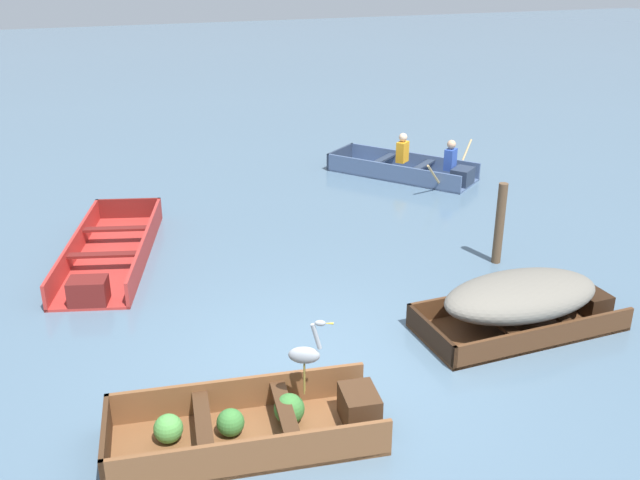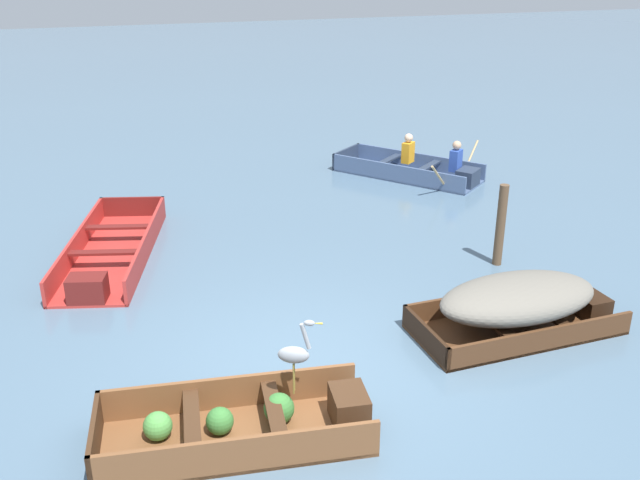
{
  "view_description": "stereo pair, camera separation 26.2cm",
  "coord_description": "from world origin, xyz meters",
  "px_view_note": "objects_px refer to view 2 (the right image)",
  "views": [
    {
      "loc": [
        -2.33,
        -6.7,
        4.64
      ],
      "look_at": [
        1.13,
        2.99,
        0.35
      ],
      "focal_mm": 40.0,
      "sensor_mm": 36.0,
      "label": 1
    },
    {
      "loc": [
        -2.08,
        -6.78,
        4.64
      ],
      "look_at": [
        1.13,
        2.99,
        0.35
      ],
      "focal_mm": 40.0,
      "sensor_mm": 36.0,
      "label": 2
    }
  ],
  "objects_px": {
    "dinghy_wooden_brown_foreground": "(244,424)",
    "mooring_post": "(501,225)",
    "skiff_dark_varnish_near_moored": "(519,302)",
    "skiff_red_mid_moored": "(111,253)",
    "rowboat_slate_blue_with_crew": "(416,169)",
    "heron_on_dinghy": "(295,353)"
  },
  "relations": [
    {
      "from": "dinghy_wooden_brown_foreground",
      "to": "mooring_post",
      "type": "relative_size",
      "value": 2.18
    },
    {
      "from": "skiff_dark_varnish_near_moored",
      "to": "skiff_red_mid_moored",
      "type": "relative_size",
      "value": 0.72
    },
    {
      "from": "dinghy_wooden_brown_foreground",
      "to": "skiff_red_mid_moored",
      "type": "distance_m",
      "value": 5.05
    },
    {
      "from": "skiff_dark_varnish_near_moored",
      "to": "skiff_red_mid_moored",
      "type": "height_order",
      "value": "skiff_dark_varnish_near_moored"
    },
    {
      "from": "skiff_dark_varnish_near_moored",
      "to": "dinghy_wooden_brown_foreground",
      "type": "bearing_deg",
      "value": -165.06
    },
    {
      "from": "rowboat_slate_blue_with_crew",
      "to": "skiff_red_mid_moored",
      "type": "bearing_deg",
      "value": -159.33
    },
    {
      "from": "skiff_red_mid_moored",
      "to": "heron_on_dinghy",
      "type": "height_order",
      "value": "heron_on_dinghy"
    },
    {
      "from": "skiff_red_mid_moored",
      "to": "mooring_post",
      "type": "height_order",
      "value": "mooring_post"
    },
    {
      "from": "skiff_dark_varnish_near_moored",
      "to": "rowboat_slate_blue_with_crew",
      "type": "height_order",
      "value": "rowboat_slate_blue_with_crew"
    },
    {
      "from": "dinghy_wooden_brown_foreground",
      "to": "rowboat_slate_blue_with_crew",
      "type": "height_order",
      "value": "rowboat_slate_blue_with_crew"
    },
    {
      "from": "dinghy_wooden_brown_foreground",
      "to": "skiff_dark_varnish_near_moored",
      "type": "xyz_separation_m",
      "value": [
        3.83,
        1.02,
        0.25
      ]
    },
    {
      "from": "dinghy_wooden_brown_foreground",
      "to": "rowboat_slate_blue_with_crew",
      "type": "distance_m",
      "value": 9.13
    },
    {
      "from": "dinghy_wooden_brown_foreground",
      "to": "skiff_red_mid_moored",
      "type": "xyz_separation_m",
      "value": [
        -1.05,
        4.94,
        -0.02
      ]
    },
    {
      "from": "skiff_dark_varnish_near_moored",
      "to": "heron_on_dinghy",
      "type": "bearing_deg",
      "value": -162.98
    },
    {
      "from": "skiff_red_mid_moored",
      "to": "rowboat_slate_blue_with_crew",
      "type": "bearing_deg",
      "value": 20.67
    },
    {
      "from": "rowboat_slate_blue_with_crew",
      "to": "mooring_post",
      "type": "relative_size",
      "value": 2.43
    },
    {
      "from": "rowboat_slate_blue_with_crew",
      "to": "mooring_post",
      "type": "xyz_separation_m",
      "value": [
        -0.71,
        -4.45,
        0.46
      ]
    },
    {
      "from": "skiff_red_mid_moored",
      "to": "heron_on_dinghy",
      "type": "xyz_separation_m",
      "value": [
        1.6,
        -4.92,
        0.74
      ]
    },
    {
      "from": "rowboat_slate_blue_with_crew",
      "to": "skiff_dark_varnish_near_moored",
      "type": "bearing_deg",
      "value": -103.86
    },
    {
      "from": "skiff_red_mid_moored",
      "to": "mooring_post",
      "type": "xyz_separation_m",
      "value": [
        5.73,
        -2.02,
        0.52
      ]
    },
    {
      "from": "skiff_red_mid_moored",
      "to": "skiff_dark_varnish_near_moored",
      "type": "bearing_deg",
      "value": -38.79
    },
    {
      "from": "skiff_dark_varnish_near_moored",
      "to": "mooring_post",
      "type": "distance_m",
      "value": 2.09
    }
  ]
}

